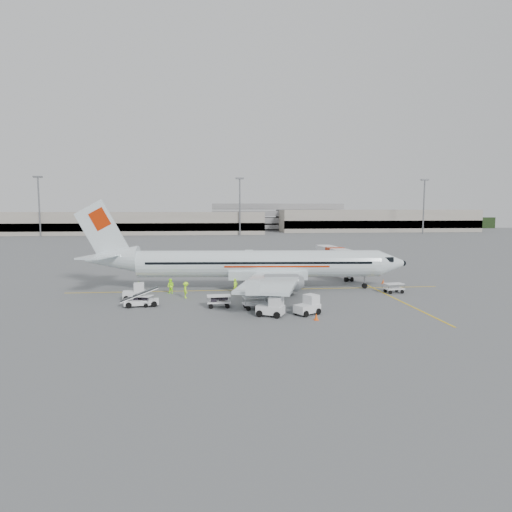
% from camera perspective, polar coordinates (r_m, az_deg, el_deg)
% --- Properties ---
extents(ground, '(360.00, 360.00, 0.00)m').
position_cam_1_polar(ground, '(50.60, 0.22, -4.52)').
color(ground, '#56595B').
extents(stripe_lead, '(44.00, 0.20, 0.01)m').
position_cam_1_polar(stripe_lead, '(50.60, 0.22, -4.51)').
color(stripe_lead, yellow).
rests_on(stripe_lead, ground).
extents(stripe_cross, '(0.20, 20.00, 0.01)m').
position_cam_1_polar(stripe_cross, '(46.57, 18.77, -5.75)').
color(stripe_cross, yellow).
rests_on(stripe_cross, ground).
extents(terminal_west, '(110.00, 22.00, 9.00)m').
position_cam_1_polar(terminal_west, '(182.93, -16.65, 4.23)').
color(terminal_west, gray).
rests_on(terminal_west, ground).
extents(terminal_east, '(90.00, 26.00, 10.00)m').
position_cam_1_polar(terminal_east, '(208.51, 15.56, 4.58)').
color(terminal_east, gray).
rests_on(terminal_east, ground).
extents(parking_garage, '(62.00, 24.00, 14.00)m').
position_cam_1_polar(parking_garage, '(211.65, 2.59, 5.35)').
color(parking_garage, slate).
rests_on(parking_garage, ground).
extents(treeline, '(300.00, 3.00, 6.00)m').
position_cam_1_polar(treeline, '(224.64, -4.31, 4.35)').
color(treeline, black).
rests_on(treeline, ground).
extents(mast_west, '(3.20, 1.20, 22.00)m').
position_cam_1_polar(mast_west, '(179.67, -26.93, 5.88)').
color(mast_west, slate).
rests_on(mast_west, ground).
extents(mast_center, '(3.20, 1.20, 22.00)m').
position_cam_1_polar(mast_center, '(167.81, -2.17, 6.56)').
color(mast_center, slate).
rests_on(mast_center, ground).
extents(mast_east, '(3.20, 1.20, 22.00)m').
position_cam_1_polar(mast_east, '(187.86, 21.46, 6.09)').
color(mast_east, slate).
rests_on(mast_east, ground).
extents(aircraft, '(39.55, 32.03, 10.35)m').
position_cam_1_polar(aircraft, '(50.39, 0.39, 1.38)').
color(aircraft, white).
rests_on(aircraft, ground).
extents(jet_bridge, '(3.83, 15.60, 4.06)m').
position_cam_1_polar(jet_bridge, '(62.65, 10.45, -0.72)').
color(jet_bridge, silver).
rests_on(jet_bridge, ground).
extents(belt_loader, '(4.54, 2.23, 2.36)m').
position_cam_1_polar(belt_loader, '(43.15, -15.04, -4.96)').
color(belt_loader, silver).
rests_on(belt_loader, ground).
extents(tug_fore, '(2.61, 2.31, 1.75)m').
position_cam_1_polar(tug_fore, '(38.73, 6.83, -6.49)').
color(tug_fore, silver).
rests_on(tug_fore, ground).
extents(tug_mid, '(2.70, 2.22, 1.81)m').
position_cam_1_polar(tug_mid, '(37.92, 1.94, -6.67)').
color(tug_mid, silver).
rests_on(tug_mid, ground).
extents(tug_aft, '(2.43, 1.61, 1.75)m').
position_cam_1_polar(tug_aft, '(46.51, -15.95, -4.58)').
color(tug_aft, silver).
rests_on(tug_aft, ground).
extents(cart_loaded_a, '(2.32, 1.43, 1.18)m').
position_cam_1_polar(cart_loaded_a, '(41.50, -4.98, -6.04)').
color(cart_loaded_a, silver).
rests_on(cart_loaded_a, ground).
extents(cart_loaded_b, '(2.33, 1.77, 1.07)m').
position_cam_1_polar(cart_loaded_b, '(43.32, -15.04, -5.78)').
color(cart_loaded_b, silver).
rests_on(cart_loaded_b, ground).
extents(cart_empty_a, '(2.48, 1.70, 1.20)m').
position_cam_1_polar(cart_empty_a, '(40.64, -0.12, -6.26)').
color(cart_empty_a, silver).
rests_on(cart_empty_a, ground).
extents(cart_empty_b, '(2.29, 1.55, 1.11)m').
position_cam_1_polar(cart_empty_b, '(50.99, 17.89, -4.09)').
color(cart_empty_b, silver).
rests_on(cart_empty_b, ground).
extents(cone_nose, '(0.38, 0.38, 0.62)m').
position_cam_1_polar(cone_nose, '(56.98, 16.59, -3.27)').
color(cone_nose, '#FE530D').
rests_on(cone_nose, ground).
extents(cone_port, '(0.35, 0.35, 0.56)m').
position_cam_1_polar(cone_port, '(67.58, -2.04, -1.63)').
color(cone_port, '#FE530D').
rests_on(cone_port, ground).
extents(cone_stbd, '(0.37, 0.37, 0.61)m').
position_cam_1_polar(cone_stbd, '(37.01, 8.04, -8.00)').
color(cone_stbd, '#FE530D').
rests_on(cone_stbd, ground).
extents(crew_a, '(0.68, 0.67, 1.59)m').
position_cam_1_polar(crew_a, '(48.78, -2.77, -3.97)').
color(crew_a, '#ADFB1D').
rests_on(crew_a, ground).
extents(crew_b, '(1.05, 1.01, 1.71)m').
position_cam_1_polar(crew_b, '(48.97, -11.31, -3.97)').
color(crew_b, '#ADFB1D').
rests_on(crew_b, ground).
extents(crew_c, '(0.84, 1.23, 1.75)m').
position_cam_1_polar(crew_c, '(46.22, -9.33, -4.50)').
color(crew_c, '#ADFB1D').
rests_on(crew_c, ground).
extents(crew_d, '(1.05, 0.47, 1.77)m').
position_cam_1_polar(crew_d, '(47.19, -15.34, -4.40)').
color(crew_d, '#ADFB1D').
rests_on(crew_d, ground).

